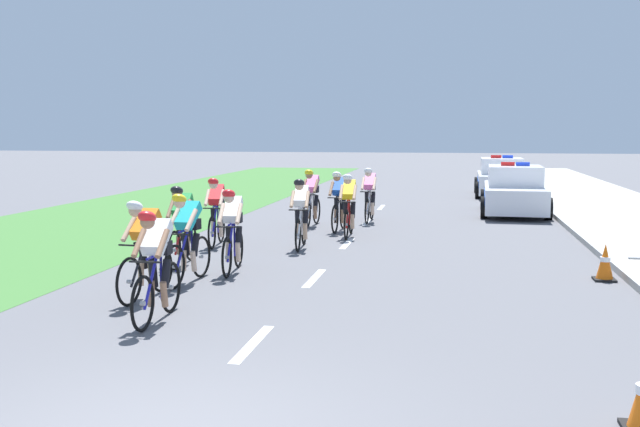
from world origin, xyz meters
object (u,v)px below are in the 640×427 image
object	(u,v)px
police_car_nearest	(514,192)
police_car_second	(501,178)
cyclist_fourth	(232,229)
traffic_cone_far	(605,263)
cyclist_lead	(156,264)
cyclist_ninth	(312,197)
cyclist_second	(145,248)
cyclist_eighth	(349,204)
cyclist_eleventh	(339,200)
cyclist_third	(187,237)
cyclist_sixth	(301,212)
cyclist_fifth	(182,224)
cyclist_tenth	(369,194)
cyclist_seventh	(216,211)

from	to	relation	value
police_car_nearest	police_car_second	bearing A→B (deg)	90.00
cyclist_fourth	traffic_cone_far	bearing A→B (deg)	3.92
cyclist_lead	cyclist_ninth	bearing A→B (deg)	89.09
cyclist_second	cyclist_eighth	size ratio (longest dim) A/B	1.00
cyclist_second	traffic_cone_far	world-z (taller)	cyclist_second
cyclist_ninth	police_car_second	distance (m)	11.74
cyclist_second	cyclist_eleventh	size ratio (longest dim) A/B	1.00
cyclist_third	cyclist_sixth	distance (m)	4.07
cyclist_lead	cyclist_eighth	xyz separation A→B (m)	(1.41, 8.30, 0.00)
cyclist_ninth	traffic_cone_far	distance (m)	8.82
cyclist_fifth	cyclist_sixth	distance (m)	2.96
cyclist_second	police_car_second	world-z (taller)	police_car_second
cyclist_second	cyclist_tenth	distance (m)	10.26
cyclist_tenth	police_car_second	size ratio (longest dim) A/B	0.39
cyclist_eleventh	traffic_cone_far	bearing A→B (deg)	-44.76
cyclist_sixth	cyclist_lead	bearing A→B (deg)	-95.72
cyclist_fifth	police_car_second	world-z (taller)	police_car_second
cyclist_seventh	cyclist_second	bearing A→B (deg)	-83.70
cyclist_lead	cyclist_third	xyz separation A→B (m)	(-0.48, 2.47, 0.00)
cyclist_eighth	cyclist_seventh	bearing A→B (deg)	-144.56
cyclist_ninth	cyclist_eleventh	distance (m)	1.18
cyclist_lead	police_car_second	size ratio (longest dim) A/B	0.39
cyclist_fourth	traffic_cone_far	distance (m)	6.48
cyclist_fourth	cyclist_sixth	world-z (taller)	same
cyclist_ninth	cyclist_fourth	bearing A→B (deg)	-91.49
cyclist_fourth	police_car_second	world-z (taller)	police_car_second
cyclist_fourth	cyclist_eleventh	distance (m)	5.90
cyclist_sixth	police_car_second	size ratio (longest dim) A/B	0.39
police_car_nearest	cyclist_third	bearing A→B (deg)	-118.19
cyclist_eighth	police_car_second	bearing A→B (deg)	70.50
cyclist_second	cyclist_tenth	bearing A→B (deg)	77.15
cyclist_eleventh	cyclist_ninth	bearing A→B (deg)	136.74
cyclist_fourth	police_car_second	distance (m)	17.91
cyclist_lead	cyclist_tenth	xyz separation A→B (m)	(1.58, 11.24, 0.00)
cyclist_sixth	cyclist_eleventh	xyz separation A→B (m)	(0.38, 2.90, 0.00)
cyclist_lead	cyclist_seventh	distance (m)	6.51
cyclist_second	cyclist_fifth	world-z (taller)	same
cyclist_ninth	cyclist_seventh	bearing A→B (deg)	-111.09
cyclist_eleventh	cyclist_seventh	bearing A→B (deg)	-128.35
cyclist_second	cyclist_ninth	world-z (taller)	same
police_car_nearest	cyclist_seventh	bearing A→B (deg)	-132.40
cyclist_lead	cyclist_seventh	xyz separation A→B (m)	(-1.27, 6.39, 0.00)
cyclist_sixth	cyclist_fifth	bearing A→B (deg)	-127.78
cyclist_seventh	cyclist_eighth	world-z (taller)	same
cyclist_lead	police_car_second	bearing A→B (deg)	74.38
cyclist_eleventh	police_car_second	xyz separation A→B (m)	(4.69, 11.16, -0.11)
cyclist_fourth	police_car_nearest	bearing A→B (deg)	61.53
cyclist_fifth	cyclist_sixth	world-z (taller)	same
cyclist_third	cyclist_tenth	bearing A→B (deg)	76.76
cyclist_tenth	police_car_nearest	distance (m)	5.00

